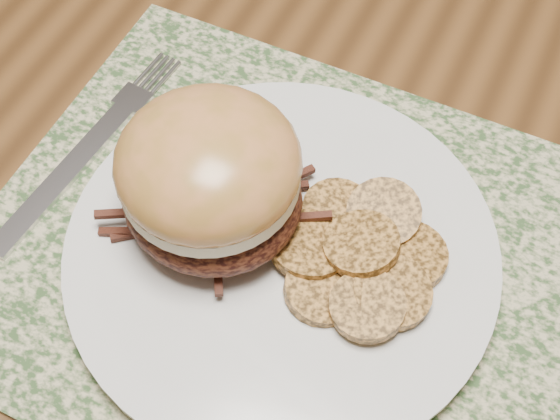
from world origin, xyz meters
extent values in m
cube|color=brown|center=(0.00, 0.00, 0.73)|extent=(1.50, 0.90, 0.04)
cube|color=#334F29|center=(0.17, -0.05, 0.75)|extent=(0.45, 0.33, 0.00)
cylinder|color=silver|center=(0.14, -0.06, 0.76)|extent=(0.26, 0.26, 0.02)
ellipsoid|color=black|center=(0.09, -0.05, 0.79)|extent=(0.15, 0.15, 0.05)
cylinder|color=beige|center=(0.09, -0.05, 0.82)|extent=(0.14, 0.14, 0.01)
ellipsoid|color=#B9743C|center=(0.09, -0.05, 0.83)|extent=(0.15, 0.15, 0.06)
cylinder|color=#BE8138|center=(0.16, -0.02, 0.77)|extent=(0.06, 0.06, 0.01)
cylinder|color=#BE8138|center=(0.19, -0.01, 0.78)|extent=(0.07, 0.07, 0.02)
cylinder|color=#BE8138|center=(0.21, -0.03, 0.77)|extent=(0.07, 0.07, 0.02)
cylinder|color=#BE8138|center=(0.16, -0.05, 0.78)|extent=(0.07, 0.07, 0.02)
cylinder|color=#BE8138|center=(0.19, -0.04, 0.78)|extent=(0.07, 0.07, 0.02)
cylinder|color=#BE8138|center=(0.21, -0.06, 0.78)|extent=(0.06, 0.06, 0.01)
cylinder|color=#BE8138|center=(0.18, -0.07, 0.77)|extent=(0.07, 0.06, 0.02)
cylinder|color=#BE8138|center=(0.20, -0.08, 0.78)|extent=(0.06, 0.06, 0.01)
cube|color=silver|center=(-0.02, -0.06, 0.76)|extent=(0.03, 0.14, 0.00)
cube|color=silver|center=(-0.02, 0.02, 0.76)|extent=(0.03, 0.02, 0.00)
camera|label=1|loc=(0.24, -0.28, 1.20)|focal=50.00mm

